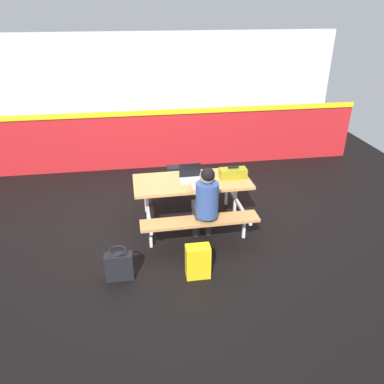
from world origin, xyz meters
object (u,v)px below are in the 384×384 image
object	(u,v)px
picnic_table_main	(192,191)
tote_bag_bright	(119,266)
toolbox_grey	(233,173)
student_nearer	(206,200)
satchel_spare	(198,261)
backpack_dark	(175,178)
laptop_silver	(191,177)

from	to	relation	value
picnic_table_main	tote_bag_bright	xyz separation A→B (m)	(-1.08, -1.13, -0.38)
tote_bag_bright	picnic_table_main	bearing A→B (deg)	46.39
toolbox_grey	student_nearer	bearing A→B (deg)	-132.22
tote_bag_bright	satchel_spare	xyz separation A→B (m)	(0.96, -0.09, 0.02)
toolbox_grey	tote_bag_bright	world-z (taller)	toolbox_grey
backpack_dark	tote_bag_bright	bearing A→B (deg)	-112.09
student_nearer	toolbox_grey	distance (m)	0.77
toolbox_grey	tote_bag_bright	xyz separation A→B (m)	(-1.70, -1.15, -0.62)
student_nearer	tote_bag_bright	xyz separation A→B (m)	(-1.18, -0.58, -0.51)
toolbox_grey	picnic_table_main	bearing A→B (deg)	-178.92
satchel_spare	laptop_silver	bearing A→B (deg)	85.24
student_nearer	backpack_dark	world-z (taller)	student_nearer
picnic_table_main	toolbox_grey	xyz separation A→B (m)	(0.62, 0.01, 0.24)
backpack_dark	satchel_spare	xyz separation A→B (m)	(-0.00, -2.47, 0.00)
student_nearer	laptop_silver	bearing A→B (deg)	100.94
laptop_silver	picnic_table_main	bearing A→B (deg)	-70.94
picnic_table_main	laptop_silver	bearing A→B (deg)	109.06
laptop_silver	tote_bag_bright	size ratio (longest dim) A/B	0.75
picnic_table_main	toolbox_grey	world-z (taller)	toolbox_grey
picnic_table_main	laptop_silver	distance (m)	0.22
student_nearer	satchel_spare	world-z (taller)	student_nearer
picnic_table_main	backpack_dark	world-z (taller)	picnic_table_main
picnic_table_main	toolbox_grey	distance (m)	0.66
backpack_dark	laptop_silver	bearing A→B (deg)	-85.20
student_nearer	satchel_spare	size ratio (longest dim) A/B	2.74
laptop_silver	backpack_dark	distance (m)	1.34
student_nearer	satchel_spare	xyz separation A→B (m)	(-0.22, -0.67, -0.49)
toolbox_grey	backpack_dark	world-z (taller)	toolbox_grey
student_nearer	backpack_dark	distance (m)	1.88
toolbox_grey	satchel_spare	distance (m)	1.56
toolbox_grey	tote_bag_bright	distance (m)	2.14
picnic_table_main	backpack_dark	size ratio (longest dim) A/B	3.90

